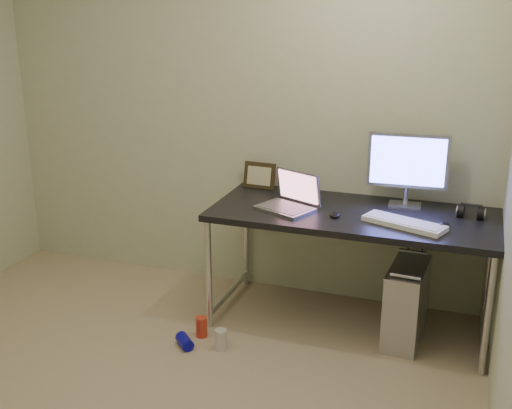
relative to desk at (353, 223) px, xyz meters
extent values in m
cube|color=beige|center=(-0.89, 0.37, 0.57)|extent=(3.50, 0.02, 2.50)
cube|color=black|center=(0.00, 0.00, 0.05)|extent=(1.71, 0.75, 0.04)
cylinder|color=silver|center=(-0.82, -0.33, -0.32)|extent=(0.04, 0.04, 0.71)
cylinder|color=silver|center=(-0.82, 0.33, -0.32)|extent=(0.04, 0.04, 0.71)
cylinder|color=silver|center=(0.82, -0.33, -0.32)|extent=(0.04, 0.04, 0.71)
cylinder|color=silver|center=(0.82, 0.33, -0.32)|extent=(0.04, 0.04, 0.71)
cylinder|color=silver|center=(-0.82, 0.00, -0.60)|extent=(0.04, 0.67, 0.04)
cylinder|color=silver|center=(0.82, 0.00, -0.60)|extent=(0.04, 0.67, 0.04)
cube|color=#B6B5BA|center=(0.36, -0.09, -0.44)|extent=(0.23, 0.47, 0.48)
cylinder|color=#AAABB2|center=(0.36, -0.28, -0.18)|extent=(0.17, 0.03, 0.02)
cylinder|color=#AAABB2|center=(0.36, 0.10, -0.18)|extent=(0.17, 0.03, 0.02)
cylinder|color=black|center=(0.31, 0.32, -0.28)|extent=(0.01, 0.16, 0.69)
cylinder|color=black|center=(0.40, 0.30, -0.30)|extent=(0.02, 0.11, 0.71)
cylinder|color=red|center=(-0.81, -0.47, -0.61)|extent=(0.07, 0.07, 0.13)
cylinder|color=silver|center=(-0.64, -0.57, -0.61)|extent=(0.08, 0.08, 0.13)
cylinder|color=#0C0AB0|center=(-0.86, -0.62, -0.64)|extent=(0.14, 0.14, 0.07)
cube|color=#AAABB2|center=(-0.40, -0.10, 0.08)|extent=(0.39, 0.34, 0.02)
cube|color=slate|center=(-0.40, -0.10, 0.09)|extent=(0.34, 0.29, 0.00)
cube|color=#989AA2|center=(-0.35, 0.02, 0.19)|extent=(0.32, 0.17, 0.21)
cube|color=brown|center=(-0.35, 0.01, 0.19)|extent=(0.28, 0.15, 0.18)
cube|color=#AAABB2|center=(0.28, 0.21, 0.08)|extent=(0.20, 0.15, 0.01)
cylinder|color=#AAABB2|center=(0.28, 0.23, 0.14)|extent=(0.03, 0.03, 0.11)
cube|color=#AAABB2|center=(0.28, 0.22, 0.36)|extent=(0.49, 0.06, 0.34)
cube|color=#4D54E6|center=(0.28, 0.20, 0.36)|extent=(0.44, 0.03, 0.29)
cube|color=white|center=(0.32, -0.15, 0.09)|extent=(0.50, 0.30, 0.03)
ellipsoid|color=black|center=(0.53, -0.12, 0.09)|extent=(0.10, 0.14, 0.04)
ellipsoid|color=black|center=(-0.09, -0.12, 0.09)|extent=(0.09, 0.11, 0.03)
cylinder|color=black|center=(0.62, 0.13, 0.10)|extent=(0.04, 0.10, 0.09)
cylinder|color=black|center=(0.73, 0.13, 0.10)|extent=(0.04, 0.10, 0.09)
cube|color=black|center=(0.67, 0.13, 0.15)|extent=(0.12, 0.02, 0.01)
cube|color=black|center=(-0.70, 0.29, 0.16)|extent=(0.22, 0.07, 0.18)
cylinder|color=silver|center=(-0.36, 0.30, 0.11)|extent=(0.01, 0.01, 0.08)
cylinder|color=white|center=(-0.36, 0.30, 0.16)|extent=(0.04, 0.04, 0.04)
camera|label=1|loc=(0.67, -3.66, 1.32)|focal=45.00mm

